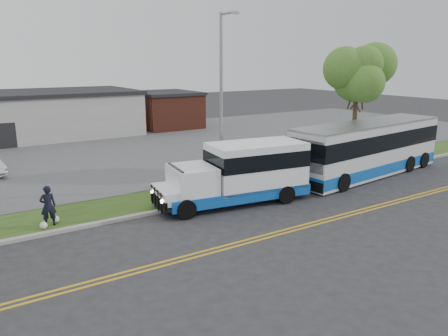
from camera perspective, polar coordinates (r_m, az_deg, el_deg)
ground at (r=21.19m, az=-3.19°, el=-5.91°), size 140.00×140.00×0.00m
lane_line_north at (r=18.16m, az=2.89°, el=-9.37°), size 70.00×0.12×0.01m
lane_line_south at (r=17.94m, az=3.45°, el=-9.68°), size 70.00×0.12×0.01m
curb at (r=22.08m, az=-4.60°, el=-4.90°), size 80.00×0.30×0.15m
verge at (r=23.62m, az=-6.66°, el=-3.75°), size 80.00×3.30×0.10m
parking_lot at (r=36.46m, az=-16.47°, el=2.06°), size 80.00×25.00×0.10m
brick_wing at (r=48.17m, az=-7.62°, el=7.58°), size 6.30×7.30×3.90m
tree_east at (r=31.31m, az=17.07°, el=11.54°), size 5.20×5.20×8.33m
streetlight_near at (r=23.90m, az=-0.28°, el=9.24°), size 0.35×1.53×9.50m
shuttle_bus at (r=22.41m, az=2.46°, el=-0.42°), size 8.23×3.61×3.06m
transit_bus at (r=29.24m, az=18.28°, el=2.43°), size 12.44×4.11×3.39m
pedestrian at (r=20.52m, az=-22.00°, el=-4.61°), size 0.68×0.46×1.83m
grocery_bag_left at (r=20.48m, az=-22.50°, el=-6.94°), size 0.32×0.32×0.32m
grocery_bag_right at (r=21.04m, az=-21.14°, el=-6.26°), size 0.32×0.32×0.32m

